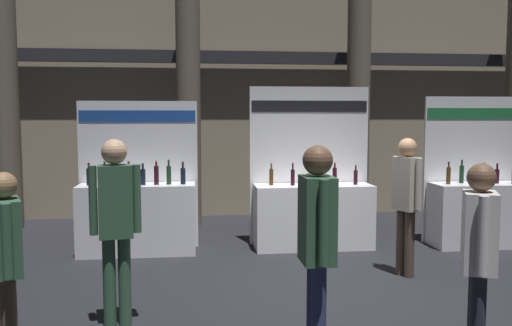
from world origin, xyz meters
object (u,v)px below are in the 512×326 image
at_px(exhibitor_booth_0, 138,212).
at_px(visitor_1, 6,253).
at_px(exhibitor_booth_2, 477,208).
at_px(exhibitor_booth_1, 313,208).
at_px(visitor_8, 116,215).
at_px(visitor_3, 479,248).
at_px(visitor_2, 317,235).
at_px(visitor_4, 406,195).

xyz_separation_m(exhibitor_booth_0, visitor_1, (-0.67, -3.71, 0.35)).
bearing_deg(visitor_1, exhibitor_booth_2, 99.67).
bearing_deg(exhibitor_booth_1, visitor_8, -131.53).
bearing_deg(visitor_8, exhibitor_booth_0, 81.77).
bearing_deg(exhibitor_booth_2, visitor_3, -118.82).
bearing_deg(visitor_8, visitor_2, -42.27).
bearing_deg(visitor_1, visitor_3, 61.89).
height_order(exhibitor_booth_1, visitor_3, exhibitor_booth_1).
bearing_deg(visitor_4, visitor_1, -87.04).
bearing_deg(exhibitor_booth_1, visitor_3, -84.33).
height_order(exhibitor_booth_2, visitor_2, exhibitor_booth_2).
xyz_separation_m(visitor_1, visitor_4, (4.22, 2.09, 0.09)).
distance_m(exhibitor_booth_2, visitor_3, 4.62).
relative_size(exhibitor_booth_0, visitor_3, 1.36).
relative_size(exhibitor_booth_2, visitor_2, 1.30).
distance_m(exhibitor_booth_1, visitor_3, 4.25).
bearing_deg(visitor_2, visitor_4, -35.93).
bearing_deg(visitor_4, exhibitor_booth_0, -137.98).
distance_m(exhibitor_booth_2, visitor_1, 6.99).
relative_size(visitor_1, visitor_2, 0.88).
bearing_deg(exhibitor_booth_2, visitor_8, -152.24).
bearing_deg(visitor_8, visitor_4, 10.45).
relative_size(exhibitor_booth_2, visitor_3, 1.41).
height_order(visitor_3, visitor_8, visitor_8).
bearing_deg(visitor_2, visitor_8, 57.58).
xyz_separation_m(exhibitor_booth_2, visitor_3, (-2.22, -4.03, 0.40)).
height_order(exhibitor_booth_2, visitor_8, exhibitor_booth_2).
relative_size(exhibitor_booth_1, exhibitor_booth_2, 1.06).
height_order(exhibitor_booth_2, visitor_3, exhibitor_booth_2).
relative_size(visitor_1, visitor_4, 0.91).
distance_m(visitor_2, visitor_8, 2.06).
height_order(visitor_1, visitor_2, visitor_2).
height_order(exhibitor_booth_2, visitor_4, exhibitor_booth_2).
xyz_separation_m(visitor_1, visitor_3, (3.78, -0.47, 0.04)).
bearing_deg(visitor_1, visitor_2, 62.26).
bearing_deg(visitor_1, visitor_4, 95.39).
relative_size(visitor_4, visitor_8, 0.97).
distance_m(visitor_4, visitor_8, 3.69).
distance_m(visitor_1, visitor_2, 2.52).
height_order(visitor_1, visitor_3, visitor_3).
bearing_deg(exhibitor_booth_2, visitor_2, -132.26).
bearing_deg(exhibitor_booth_2, exhibitor_booth_1, 176.04).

